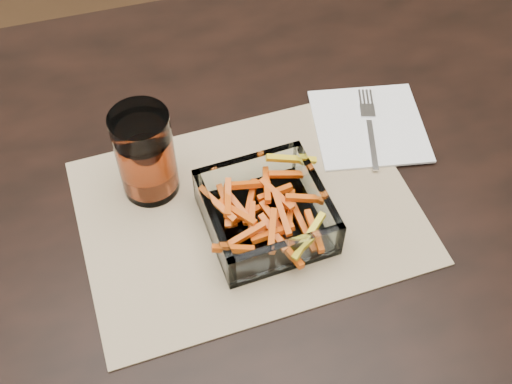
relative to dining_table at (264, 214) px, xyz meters
The scene contains 6 objects.
dining_table is the anchor object (origin of this frame).
placemat 0.11m from the dining_table, 127.11° to the right, with size 0.45×0.33×0.00m, color tan.
glass_bowl 0.14m from the dining_table, 105.33° to the right, with size 0.16×0.16×0.06m.
tumbler 0.22m from the dining_table, 168.86° to the left, with size 0.08×0.08×0.14m.
napkin 0.21m from the dining_table, 15.51° to the left, with size 0.16×0.16×0.00m, color white.
fork 0.21m from the dining_table, 14.90° to the left, with size 0.06×0.16×0.00m.
Camera 1 is at (-0.17, -0.54, 1.47)m, focal length 45.00 mm.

